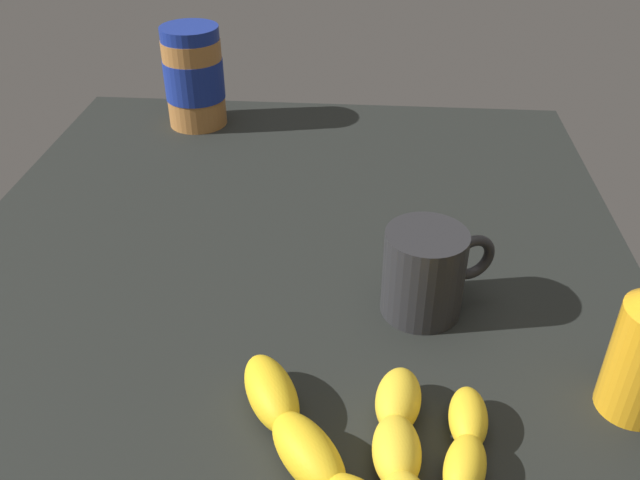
% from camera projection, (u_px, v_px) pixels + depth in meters
% --- Properties ---
extents(ground_plane, '(0.93, 0.71, 0.04)m').
position_uv_depth(ground_plane, '(285.00, 303.00, 0.67)').
color(ground_plane, black).
extents(banana_bunch, '(0.21, 0.27, 0.04)m').
position_uv_depth(banana_bunch, '(345.00, 479.00, 0.46)').
color(banana_bunch, yellow).
rests_on(banana_bunch, ground_plane).
extents(peanut_butter_jar, '(0.08, 0.08, 0.14)m').
position_uv_depth(peanut_butter_jar, '(194.00, 77.00, 0.94)').
color(peanut_butter_jar, '#B27238').
rests_on(peanut_butter_jar, ground_plane).
extents(coffee_mug, '(0.07, 0.11, 0.08)m').
position_uv_depth(coffee_mug, '(426.00, 272.00, 0.61)').
color(coffee_mug, '#262628').
rests_on(coffee_mug, ground_plane).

